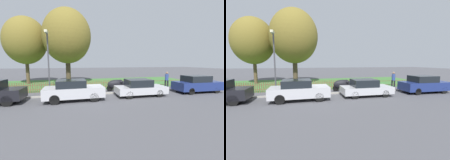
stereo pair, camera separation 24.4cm
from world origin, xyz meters
The scene contains 12 objects.
ground_plane centered at (0.00, 0.00, 0.00)m, with size 120.00×120.00×0.00m, color #4C4C51.
kerb_stone centered at (0.00, 0.10, 0.06)m, with size 30.18×0.20×0.12m, color #9E998E.
grass_strip centered at (0.00, 7.13, 0.01)m, with size 30.18×9.84×0.01m, color #3D7033.
park_fence centered at (0.00, 2.22, 0.47)m, with size 30.18×0.05×0.93m.
parked_car_black_saloon centered at (-1.01, -1.36, 0.74)m, with size 4.11×1.90×1.46m.
parked_car_navy_estate centered at (4.12, -1.22, 0.67)m, with size 4.00×1.88×1.34m.
parked_car_red_compact centered at (9.72, -1.19, 0.75)m, with size 4.24×1.90×1.51m.
covered_motorcycle centered at (2.90, 1.16, 0.65)m, with size 1.84×0.79×1.07m.
tree_nearest_kerb centered at (-6.44, 8.45, 5.26)m, with size 4.94×4.94×8.11m.
tree_behind_motorcycle centered at (-1.56, 6.77, 5.72)m, with size 5.56×5.56×8.94m.
pedestrian_near_fence centered at (8.34, 1.33, 0.96)m, with size 0.49×0.49×1.70m.
street_lamp centered at (-2.88, 0.61, 3.24)m, with size 0.20×0.79×5.07m.
Camera 1 is at (-1.05, -12.09, 2.69)m, focal length 24.00 mm.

